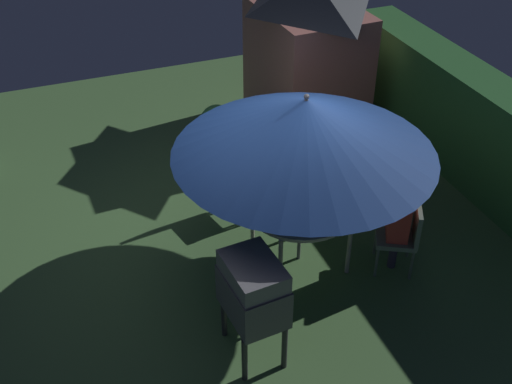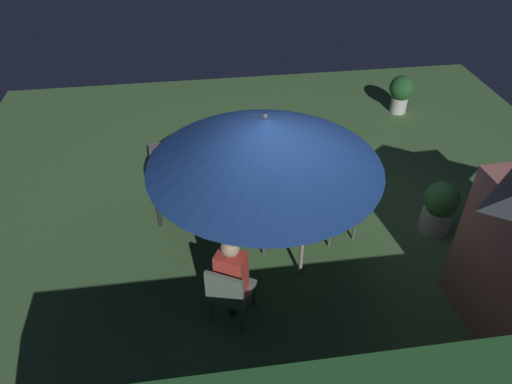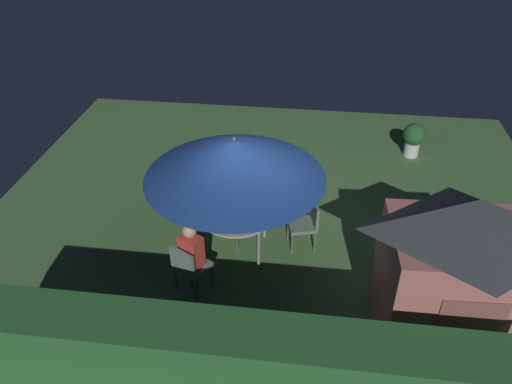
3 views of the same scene
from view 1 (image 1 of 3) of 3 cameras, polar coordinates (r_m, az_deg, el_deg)
name	(u,v)px [view 1 (image 1 of 3)]	position (r m, az deg, el deg)	size (l,w,h in m)	color
ground_plane	(248,242)	(8.06, -0.76, -4.51)	(11.00, 11.00, 0.00)	#47703D
hedge_backdrop	(489,139)	(9.22, 20.09, 4.46)	(6.47, 0.68, 1.51)	#28602D
garden_shed	(307,49)	(10.21, 4.61, 12.64)	(2.03, 1.57, 2.43)	#B26B60
patio_table	(301,210)	(7.39, 4.03, -1.64)	(1.24, 1.24, 0.80)	#B2ADA3
patio_umbrella	(305,127)	(6.78, 4.41, 5.85)	(2.90, 2.90, 2.22)	#4C4C51
bbq_grill	(253,291)	(6.20, -0.25, -8.82)	(0.74, 0.56, 1.20)	#47474C
chair_near_shed	(404,233)	(7.58, 13.09, -3.57)	(0.63, 0.63, 0.90)	slate
chair_far_side	(242,177)	(8.31, -1.26, 1.36)	(0.56, 0.56, 0.90)	slate
chair_toward_hedge	(247,283)	(6.75, -0.83, -8.16)	(0.65, 0.65, 0.90)	slate
potted_plant_by_grill	(217,130)	(9.53, -3.49, 5.56)	(0.50, 0.50, 0.83)	silver
person_in_red	(399,214)	(7.41, 12.71, -1.95)	(0.41, 0.37, 1.26)	#CC3D33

